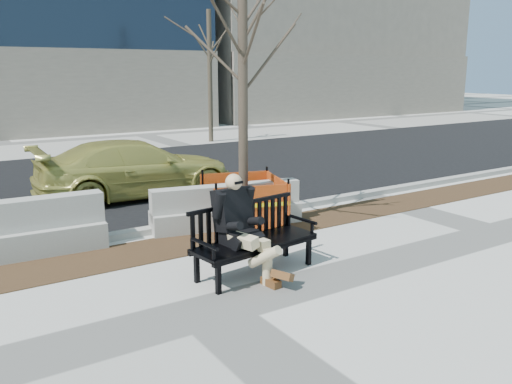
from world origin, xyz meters
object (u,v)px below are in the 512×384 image
Objects in this scene: bench at (255,273)px; tree_fence at (244,228)px; seated_man at (239,276)px; jersey_barrier_right at (227,226)px; jersey_barrier_left at (0,260)px; sedan at (138,196)px.

bench is 2.35m from tree_fence.
bench is 0.38× the size of tree_fence.
bench is at bearing -11.51° from seated_man.
bench is at bearing -98.91° from jersey_barrier_right.
bench is at bearing -117.09° from tree_fence.
bench is 2.54m from jersey_barrier_right.
tree_fence is 0.36m from jersey_barrier_right.
seated_man is 4.01m from jersey_barrier_left.
seated_man is 0.33× the size of sedan.
sedan is (0.56, 5.78, 0.00)m from seated_man.
seated_man is (-0.27, 0.02, 0.00)m from bench.
seated_man reaches higher than jersey_barrier_left.
jersey_barrier_right is at bearing 56.96° from seated_man.
jersey_barrier_left is at bearing 133.19° from sedan.
jersey_barrier_left is at bearing 132.17° from bench.
tree_fence reaches higher than sedan.
sedan is 4.64m from jersey_barrier_left.
seated_man is 0.29× the size of tree_fence.
seated_man reaches higher than jersey_barrier_right.
seated_man is at bearing -122.98° from tree_fence.
seated_man is at bearing 176.55° from sedan.
seated_man is 0.52× the size of jersey_barrier_right.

